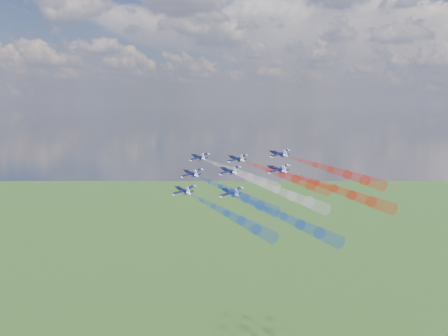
% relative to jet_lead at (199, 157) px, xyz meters
% --- Properties ---
extents(jet_lead, '(14.70, 14.18, 6.63)m').
position_rel_jet_lead_xyz_m(jet_lead, '(0.00, 0.00, 0.00)').
color(jet_lead, black).
extents(trail_lead, '(40.15, 26.55, 9.82)m').
position_rel_jet_lead_xyz_m(trail_lead, '(23.38, -13.73, -3.17)').
color(trail_lead, white).
extents(jet_inner_left, '(14.70, 14.18, 6.63)m').
position_rel_jet_lead_xyz_m(jet_inner_left, '(5.47, -16.11, -4.24)').
color(jet_inner_left, black).
extents(trail_inner_left, '(40.15, 26.55, 9.82)m').
position_rel_jet_lead_xyz_m(trail_inner_left, '(28.84, -29.84, -7.41)').
color(trail_inner_left, blue).
extents(jet_inner_right, '(14.70, 14.18, 6.63)m').
position_rel_jet_lead_xyz_m(jet_inner_right, '(16.54, 0.90, 0.10)').
color(jet_inner_right, black).
extents(trail_inner_right, '(40.15, 26.55, 9.82)m').
position_rel_jet_lead_xyz_m(trail_inner_right, '(39.91, -12.83, -3.07)').
color(trail_inner_right, red).
extents(jet_outer_left, '(14.70, 14.18, 6.63)m').
position_rel_jet_lead_xyz_m(jet_outer_left, '(9.28, -28.69, -8.43)').
color(jet_outer_left, black).
extents(trail_outer_left, '(40.15, 26.55, 9.82)m').
position_rel_jet_lead_xyz_m(trail_outer_left, '(32.66, -42.42, -11.60)').
color(trail_outer_left, blue).
extents(jet_center_third, '(14.70, 14.18, 6.63)m').
position_rel_jet_lead_xyz_m(jet_center_third, '(19.63, -13.09, -2.80)').
color(jet_center_third, black).
extents(trail_center_third, '(40.15, 26.55, 9.82)m').
position_rel_jet_lead_xyz_m(trail_center_third, '(43.00, -26.81, -5.97)').
color(trail_center_third, white).
extents(jet_outer_right, '(14.70, 14.18, 6.63)m').
position_rel_jet_lead_xyz_m(jet_outer_right, '(32.93, 3.94, 2.49)').
color(jet_outer_right, black).
extents(trail_outer_right, '(40.15, 26.55, 9.82)m').
position_rel_jet_lead_xyz_m(trail_outer_right, '(56.31, -9.79, -0.68)').
color(trail_outer_right, red).
extents(jet_rear_left, '(14.70, 14.18, 6.63)m').
position_rel_jet_lead_xyz_m(jet_rear_left, '(26.72, -27.27, -7.98)').
color(jet_rear_left, black).
extents(trail_rear_left, '(40.15, 26.55, 9.82)m').
position_rel_jet_lead_xyz_m(trail_rear_left, '(50.09, -41.00, -11.15)').
color(trail_rear_left, blue).
extents(jet_rear_right, '(14.70, 14.18, 6.63)m').
position_rel_jet_lead_xyz_m(jet_rear_right, '(37.49, -10.62, -1.54)').
color(jet_rear_right, black).
extents(trail_rear_right, '(40.15, 26.55, 9.82)m').
position_rel_jet_lead_xyz_m(trail_rear_right, '(60.87, -24.35, -4.71)').
color(trail_rear_right, red).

